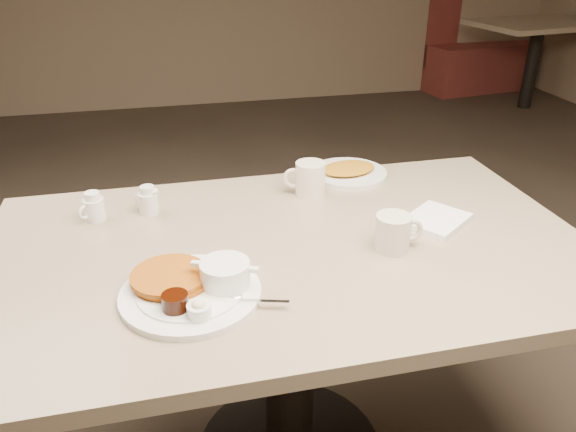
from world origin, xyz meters
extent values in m
cube|color=tan|center=(0.00, 0.00, 0.73)|extent=(1.50, 0.90, 0.04)
cylinder|color=black|center=(0.00, 0.00, 0.38)|extent=(0.14, 0.14, 0.69)
cylinder|color=white|center=(-0.26, -0.17, 0.76)|extent=(0.40, 0.40, 0.01)
cylinder|color=white|center=(-0.26, -0.17, 0.77)|extent=(0.30, 0.30, 0.00)
cylinder|color=#B15911|center=(-0.29, -0.12, 0.77)|extent=(0.23, 0.23, 0.01)
cylinder|color=#B15911|center=(-0.30, -0.13, 0.78)|extent=(0.22, 0.22, 0.01)
cylinder|color=white|center=(-0.18, -0.16, 0.79)|extent=(0.14, 0.14, 0.05)
cube|color=white|center=(-0.24, -0.14, 0.81)|extent=(0.03, 0.02, 0.01)
cube|color=white|center=(-0.12, -0.19, 0.81)|extent=(0.03, 0.02, 0.01)
ellipsoid|color=white|center=(-0.19, -0.15, 0.81)|extent=(0.06, 0.06, 0.03)
ellipsoid|color=white|center=(-0.17, -0.17, 0.81)|extent=(0.06, 0.06, 0.02)
cylinder|color=black|center=(-0.29, -0.23, 0.78)|extent=(0.07, 0.07, 0.04)
cylinder|color=white|center=(-0.25, -0.26, 0.78)|extent=(0.07, 0.07, 0.03)
ellipsoid|color=#FFEAB6|center=(-0.25, -0.26, 0.79)|extent=(0.04, 0.04, 0.02)
cube|color=white|center=(-0.12, -0.24, 0.77)|extent=(0.12, 0.04, 0.00)
ellipsoid|color=white|center=(-0.17, -0.21, 0.77)|extent=(0.04, 0.04, 0.01)
cylinder|color=beige|center=(0.24, -0.08, 0.80)|extent=(0.09, 0.09, 0.09)
cylinder|color=black|center=(0.24, -0.08, 0.83)|extent=(0.07, 0.07, 0.01)
torus|color=beige|center=(0.29, -0.08, 0.80)|extent=(0.06, 0.01, 0.06)
cube|color=white|center=(0.41, 0.02, 0.76)|extent=(0.21, 0.21, 0.02)
cylinder|color=white|center=(0.13, 0.28, 0.80)|extent=(0.11, 0.11, 0.10)
torus|color=white|center=(0.08, 0.29, 0.80)|extent=(0.07, 0.03, 0.06)
cylinder|color=white|center=(-0.48, 0.25, 0.78)|extent=(0.07, 0.07, 0.06)
cylinder|color=white|center=(-0.48, 0.25, 0.82)|extent=(0.05, 0.05, 0.02)
cone|color=white|center=(-0.46, 0.27, 0.82)|extent=(0.03, 0.03, 0.02)
torus|color=white|center=(-0.50, 0.23, 0.79)|extent=(0.03, 0.03, 0.04)
cylinder|color=white|center=(-0.34, 0.26, 0.78)|extent=(0.06, 0.06, 0.06)
cylinder|color=white|center=(-0.34, 0.26, 0.82)|extent=(0.04, 0.04, 0.02)
cone|color=white|center=(-0.32, 0.25, 0.82)|extent=(0.03, 0.03, 0.02)
torus|color=white|center=(-0.36, 0.28, 0.79)|extent=(0.04, 0.03, 0.04)
cylinder|color=white|center=(0.28, 0.39, 0.76)|extent=(0.29, 0.29, 0.01)
ellipsoid|color=#BB811B|center=(0.28, 0.39, 0.78)|extent=(0.20, 0.16, 0.02)
cube|color=brown|center=(2.87, 3.90, 0.23)|extent=(1.14, 0.56, 0.45)
cube|color=brown|center=(2.84, 4.08, 0.67)|extent=(1.10, 0.26, 0.90)
cube|color=#C2AB8E|center=(2.96, 3.22, 0.73)|extent=(1.18, 0.87, 0.04)
cylinder|color=black|center=(2.96, 3.22, 0.35)|extent=(0.12, 0.12, 0.71)
camera|label=1|loc=(-0.28, -1.18, 1.45)|focal=35.09mm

